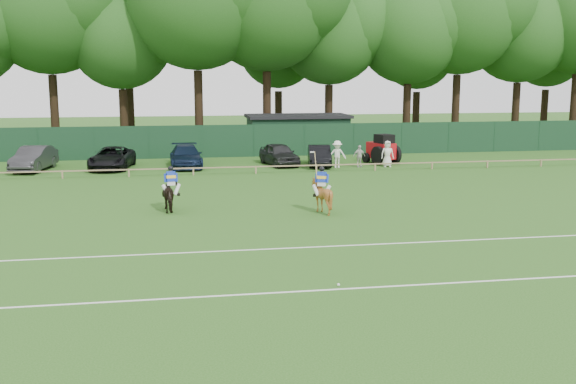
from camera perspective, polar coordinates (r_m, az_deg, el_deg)
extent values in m
plane|color=#1E4C14|center=(25.92, 0.05, -4.22)|extent=(160.00, 160.00, 0.00)
imported|color=black|center=(31.96, -9.84, -0.22)|extent=(1.09, 1.94, 1.55)
imported|color=brown|center=(31.16, 2.86, -0.31)|extent=(1.78, 1.85, 1.59)
imported|color=#313133|center=(47.83, -20.72, 2.67)|extent=(2.50, 5.12, 1.62)
imported|color=black|center=(47.11, -14.68, 2.80)|extent=(3.09, 5.57, 1.47)
imported|color=#111E37|center=(46.93, -8.64, 3.00)|extent=(2.22, 5.23, 1.50)
imported|color=#29292B|center=(47.47, -0.75, 3.22)|extent=(2.66, 4.82, 1.55)
imported|color=black|center=(47.14, 2.67, 3.09)|extent=(2.21, 4.53, 1.43)
imported|color=white|center=(46.23, 4.19, 3.21)|extent=(1.32, 0.93, 1.86)
imported|color=beige|center=(46.74, 6.04, 3.04)|extent=(0.93, 0.49, 1.51)
imported|color=silver|center=(47.06, 8.42, 3.22)|extent=(0.92, 0.63, 1.81)
cube|color=silver|center=(31.87, -9.87, 0.74)|extent=(0.39, 0.31, 0.18)
cube|color=#1832B2|center=(31.83, -9.89, 1.31)|extent=(0.44, 0.36, 0.51)
cube|color=yellow|center=(31.83, -9.89, 1.27)|extent=(0.47, 0.34, 0.18)
sphere|color=black|center=(31.77, -9.91, 1.97)|extent=(0.25, 0.25, 0.25)
cylinder|color=silver|center=(31.91, -9.38, 0.22)|extent=(0.42, 0.38, 0.59)
cylinder|color=silver|center=(31.84, -10.31, 0.17)|extent=(0.42, 0.32, 0.59)
cube|color=silver|center=(31.06, 2.87, 0.70)|extent=(0.44, 0.39, 0.18)
cube|color=#1832B2|center=(31.01, 2.88, 1.28)|extent=(0.49, 0.45, 0.51)
cube|color=yellow|center=(31.02, 2.88, 1.24)|extent=(0.51, 0.44, 0.18)
sphere|color=black|center=(30.96, 2.88, 1.96)|extent=(0.25, 0.25, 0.25)
cylinder|color=silver|center=(31.01, 3.32, 0.11)|extent=(0.48, 0.27, 0.59)
cylinder|color=silver|center=(31.12, 2.38, 0.16)|extent=(0.38, 0.46, 0.59)
cylinder|color=tan|center=(31.05, 2.37, 2.32)|extent=(0.05, 0.64, 1.17)
sphere|color=silver|center=(20.66, 4.30, -7.83)|extent=(0.09, 0.09, 0.09)
cube|color=silver|center=(20.26, 3.00, -8.29)|extent=(60.00, 0.10, 0.01)
cube|color=silver|center=(24.96, 0.44, -4.76)|extent=(60.00, 0.10, 0.01)
cube|color=#997F5B|center=(43.37, -4.05, 2.12)|extent=(62.00, 0.08, 0.08)
cube|color=#14351E|center=(52.18, -5.08, 4.32)|extent=(92.00, 0.04, 2.50)
cube|color=#14331E|center=(55.94, 0.81, 4.89)|extent=(8.00, 4.00, 2.80)
cube|color=black|center=(55.82, 0.82, 6.44)|extent=(8.40, 4.40, 0.24)
cube|color=#B11016|center=(48.87, 7.88, 3.50)|extent=(1.78, 2.37, 1.14)
cube|color=black|center=(48.51, 8.15, 4.38)|extent=(1.37, 1.43, 0.79)
cylinder|color=black|center=(47.97, 7.60, 3.07)|extent=(0.69, 1.33, 1.32)
cylinder|color=black|center=(48.87, 9.01, 3.16)|extent=(0.69, 1.33, 1.32)
cylinder|color=black|center=(49.25, 6.63, 2.91)|extent=(0.48, 0.75, 0.70)
cylinder|color=black|center=(50.03, 7.86, 2.99)|extent=(0.48, 0.75, 0.70)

